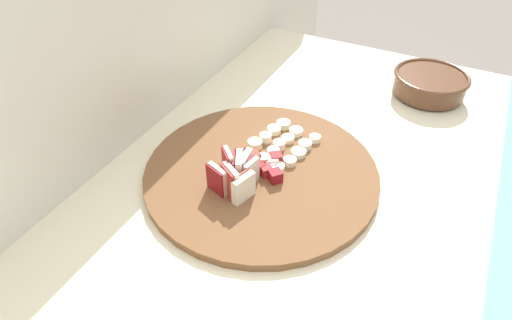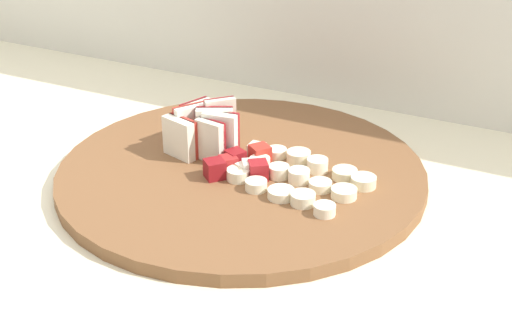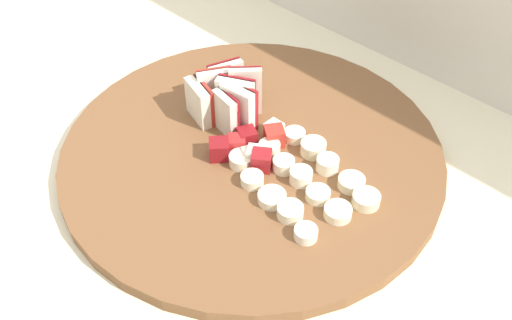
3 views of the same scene
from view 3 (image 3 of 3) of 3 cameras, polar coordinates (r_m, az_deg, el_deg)
tile_backsplash at (r=1.06m, az=5.22°, el=4.30°), size 2.40×0.04×1.37m
cutting_board at (r=0.67m, az=-0.40°, el=0.73°), size 0.44×0.44×0.02m
apple_wedge_fan at (r=0.69m, az=-2.88°, el=6.01°), size 0.09×0.08×0.06m
apple_dice_pile at (r=0.66m, az=-0.43°, el=1.40°), size 0.08×0.09×0.02m
banana_slice_rows at (r=0.63m, az=4.56°, el=-1.79°), size 0.16×0.13×0.02m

